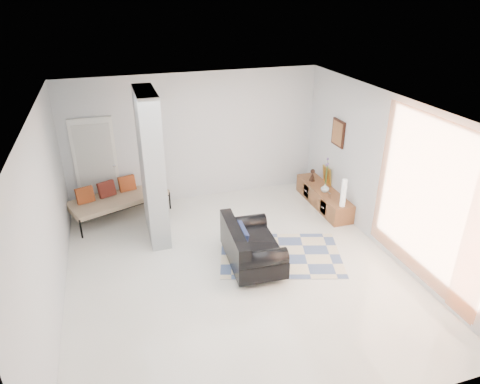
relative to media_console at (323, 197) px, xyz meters
name	(u,v)px	position (x,y,z in m)	size (l,w,h in m)	color
floor	(236,270)	(-2.52, -1.70, -0.20)	(6.00, 6.00, 0.00)	silver
ceiling	(235,109)	(-2.52, -1.70, 2.60)	(6.00, 6.00, 0.00)	white
wall_back	(195,138)	(-2.52, 1.30, 1.20)	(6.00, 6.00, 0.00)	silver
wall_front	(327,330)	(-2.52, -4.70, 1.20)	(6.00, 6.00, 0.00)	silver
wall_left	(46,223)	(-5.27, -1.70, 1.20)	(6.00, 6.00, 0.00)	silver
wall_right	(387,176)	(0.23, -1.70, 1.20)	(6.00, 6.00, 0.00)	silver
partition_column	(152,168)	(-3.62, -0.10, 1.20)	(0.35, 1.20, 2.80)	#A3A9AA
hallway_door	(96,166)	(-4.62, 1.26, 0.82)	(0.85, 0.06, 2.04)	white
curtain	(429,203)	(0.15, -2.85, 1.25)	(2.55, 2.55, 0.00)	#FF8643
wall_art	(338,133)	(0.20, 0.00, 1.45)	(0.04, 0.45, 0.55)	#33170D
media_console	(323,197)	(0.00, 0.00, 0.00)	(0.45, 1.84, 0.80)	brown
loveseat	(249,246)	(-2.24, -1.59, 0.16)	(0.91, 1.48, 0.76)	silver
daybed	(117,198)	(-4.30, 0.91, 0.21)	(2.12, 1.47, 0.77)	black
area_rug	(280,255)	(-1.62, -1.50, -0.20)	(2.13, 1.42, 0.01)	beige
cylinder_lamp	(344,193)	(-0.02, -0.80, 0.48)	(0.11, 0.11, 0.57)	silver
bronze_figurine	(312,175)	(-0.05, 0.49, 0.33)	(0.14, 0.14, 0.28)	#301D15
vase	(325,188)	(-0.05, -0.12, 0.29)	(0.18, 0.18, 0.18)	silver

